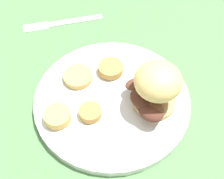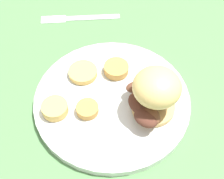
{
  "view_description": "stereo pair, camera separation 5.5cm",
  "coord_description": "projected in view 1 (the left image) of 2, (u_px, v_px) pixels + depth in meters",
  "views": [
    {
      "loc": [
        -0.3,
        -0.13,
        0.48
      ],
      "look_at": [
        0.0,
        0.0,
        0.04
      ],
      "focal_mm": 50.0,
      "sensor_mm": 36.0,
      "label": 1
    },
    {
      "loc": [
        -0.27,
        -0.18,
        0.48
      ],
      "look_at": [
        0.0,
        0.0,
        0.04
      ],
      "focal_mm": 50.0,
      "sensor_mm": 36.0,
      "label": 2
    }
  ],
  "objects": [
    {
      "name": "dinner_plate",
      "position": [
        112.0,
        100.0,
        0.58
      ],
      "size": [
        0.29,
        0.29,
        0.02
      ],
      "color": "silver",
      "rests_on": "ground_plane"
    },
    {
      "name": "ground_plane",
      "position": [
        112.0,
        103.0,
        0.58
      ],
      "size": [
        4.0,
        4.0,
        0.0
      ],
      "primitive_type": "plane",
      "color": "#4C7A47"
    },
    {
      "name": "potato_round_2",
      "position": [
        90.0,
        112.0,
        0.54
      ],
      "size": [
        0.04,
        0.04,
        0.01
      ],
      "primitive_type": "cylinder",
      "color": "#BC8942",
      "rests_on": "dinner_plate"
    },
    {
      "name": "potato_round_1",
      "position": [
        78.0,
        76.0,
        0.59
      ],
      "size": [
        0.06,
        0.06,
        0.01
      ],
      "primitive_type": "cylinder",
      "color": "tan",
      "rests_on": "dinner_plate"
    },
    {
      "name": "fork",
      "position": [
        62.0,
        23.0,
        0.72
      ],
      "size": [
        0.13,
        0.16,
        0.0
      ],
      "color": "silver",
      "rests_on": "ground_plane"
    },
    {
      "name": "potato_round_3",
      "position": [
        57.0,
        116.0,
        0.54
      ],
      "size": [
        0.05,
        0.05,
        0.02
      ],
      "primitive_type": "cylinder",
      "color": "tan",
      "rests_on": "dinner_plate"
    },
    {
      "name": "potato_round_0",
      "position": [
        111.0,
        69.0,
        0.6
      ],
      "size": [
        0.05,
        0.05,
        0.02
      ],
      "primitive_type": "cylinder",
      "color": "#BC8942",
      "rests_on": "dinner_plate"
    },
    {
      "name": "sandwich",
      "position": [
        156.0,
        88.0,
        0.52
      ],
      "size": [
        0.1,
        0.1,
        0.09
      ],
      "color": "tan",
      "rests_on": "dinner_plate"
    }
  ]
}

